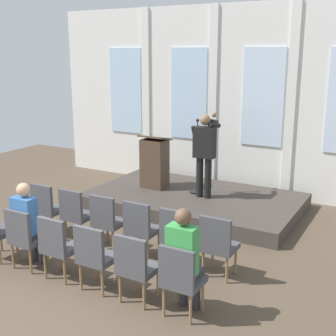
{
  "coord_description": "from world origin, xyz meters",
  "views": [
    {
      "loc": [
        3.84,
        -3.61,
        3.12
      ],
      "look_at": [
        0.07,
        3.15,
        1.13
      ],
      "focal_mm": 48.06,
      "sensor_mm": 36.0,
      "label": 1
    }
  ],
  "objects": [
    {
      "name": "ground_plane",
      "position": [
        0.0,
        0.0,
        0.0
      ],
      "size": [
        15.42,
        15.42,
        0.0
      ],
      "primitive_type": "plane",
      "color": "brown"
    },
    {
      "name": "rear_partition",
      "position": [
        0.04,
        5.92,
        2.09
      ],
      "size": [
        8.89,
        0.14,
        4.16
      ],
      "color": "silver",
      "rests_on": "ground"
    },
    {
      "name": "stage_platform",
      "position": [
        0.0,
        4.38,
        0.14
      ],
      "size": [
        4.23,
        2.49,
        0.28
      ],
      "primitive_type": "cube",
      "color": "#3F3833",
      "rests_on": "ground"
    },
    {
      "name": "speaker",
      "position": [
        0.24,
        4.33,
        1.26
      ],
      "size": [
        0.5,
        0.69,
        1.67
      ],
      "color": "black",
      "rests_on": "stage_platform"
    },
    {
      "name": "mic_stand",
      "position": [
        -0.01,
        4.52,
        0.62
      ],
      "size": [
        0.28,
        0.28,
        1.55
      ],
      "color": "black",
      "rests_on": "stage_platform"
    },
    {
      "name": "lectern",
      "position": [
        -0.98,
        4.44,
        0.84
      ],
      "size": [
        0.6,
        0.48,
        1.16
      ],
      "color": "#4C3828",
      "rests_on": "stage_platform"
    },
    {
      "name": "chair_r0_c0",
      "position": [
        -1.61,
        1.83,
        0.53
      ],
      "size": [
        0.46,
        0.44,
        0.94
      ],
      "color": "olive",
      "rests_on": "ground"
    },
    {
      "name": "chair_r0_c1",
      "position": [
        -0.97,
        1.83,
        0.53
      ],
      "size": [
        0.46,
        0.44,
        0.94
      ],
      "color": "olive",
      "rests_on": "ground"
    },
    {
      "name": "chair_r0_c2",
      "position": [
        -0.32,
        1.83,
        0.53
      ],
      "size": [
        0.46,
        0.44,
        0.94
      ],
      "color": "olive",
      "rests_on": "ground"
    },
    {
      "name": "chair_r0_c3",
      "position": [
        0.32,
        1.83,
        0.53
      ],
      "size": [
        0.46,
        0.44,
        0.94
      ],
      "color": "olive",
      "rests_on": "ground"
    },
    {
      "name": "chair_r0_c4",
      "position": [
        0.97,
        1.83,
        0.53
      ],
      "size": [
        0.46,
        0.44,
        0.94
      ],
      "color": "olive",
      "rests_on": "ground"
    },
    {
      "name": "chair_r0_c5",
      "position": [
        1.61,
        1.83,
        0.53
      ],
      "size": [
        0.46,
        0.44,
        0.94
      ],
      "color": "olive",
      "rests_on": "ground"
    },
    {
      "name": "chair_r1_c1",
      "position": [
        -0.97,
        0.7,
        0.53
      ],
      "size": [
        0.46,
        0.44,
        0.94
      ],
      "color": "olive",
      "rests_on": "ground"
    },
    {
      "name": "audience_r1_c1",
      "position": [
        -0.97,
        0.79,
        0.73
      ],
      "size": [
        0.36,
        0.39,
        1.32
      ],
      "color": "#2D2D33",
      "rests_on": "ground"
    },
    {
      "name": "chair_r1_c2",
      "position": [
        -0.32,
        0.7,
        0.53
      ],
      "size": [
        0.46,
        0.44,
        0.94
      ],
      "color": "olive",
      "rests_on": "ground"
    },
    {
      "name": "chair_r1_c3",
      "position": [
        0.32,
        0.7,
        0.53
      ],
      "size": [
        0.46,
        0.44,
        0.94
      ],
      "color": "olive",
      "rests_on": "ground"
    },
    {
      "name": "chair_r1_c4",
      "position": [
        0.97,
        0.7,
        0.53
      ],
      "size": [
        0.46,
        0.44,
        0.94
      ],
      "color": "olive",
      "rests_on": "ground"
    },
    {
      "name": "chair_r1_c5",
      "position": [
        1.61,
        0.7,
        0.53
      ],
      "size": [
        0.46,
        0.44,
        0.94
      ],
      "color": "olive",
      "rests_on": "ground"
    },
    {
      "name": "audience_r1_c5",
      "position": [
        1.61,
        0.78,
        0.76
      ],
      "size": [
        0.36,
        0.39,
        1.38
      ],
      "color": "#2D2D33",
      "rests_on": "ground"
    }
  ]
}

